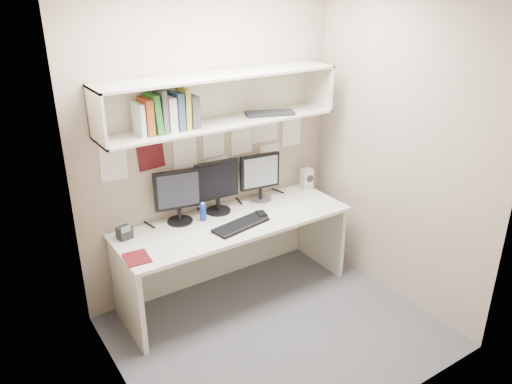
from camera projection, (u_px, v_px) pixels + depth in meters
floor at (277, 332)px, 3.98m from camera, size 2.40×2.00×0.01m
wall_back at (211, 144)px, 4.23m from camera, size 2.40×0.02×2.60m
wall_front at (389, 238)px, 2.70m from camera, size 2.40×0.02×2.60m
wall_left at (111, 224)px, 2.86m from camera, size 0.02×2.00×2.60m
wall_right at (399, 151)px, 4.07m from camera, size 0.02×2.00×2.60m
desk at (234, 257)px, 4.33m from camera, size 2.00×0.70×0.73m
overhead_hutch at (218, 98)px, 3.96m from camera, size 2.00×0.38×0.40m
pinned_papers at (212, 150)px, 4.25m from camera, size 1.92×0.01×0.48m
monitor_left at (178, 194)px, 4.06m from camera, size 0.39×0.21×0.45m
monitor_center at (217, 185)px, 4.24m from camera, size 0.40×0.22×0.46m
monitor_right at (260, 175)px, 4.47m from camera, size 0.38×0.21×0.44m
keyboard at (241, 225)px, 4.07m from camera, size 0.52×0.26×0.02m
mouse at (262, 214)px, 4.24m from camera, size 0.09×0.13×0.03m
speaker at (307, 179)px, 4.78m from camera, size 0.11×0.12×0.20m
blue_bottle at (203, 212)px, 4.15m from camera, size 0.05×0.05×0.16m
maroon_notebook at (137, 258)px, 3.60m from camera, size 0.19×0.22×0.01m
desk_phone at (125, 233)px, 3.87m from camera, size 0.12×0.11×0.13m
book_stack at (167, 113)px, 3.71m from camera, size 0.47×0.20×0.32m
hutch_tray at (270, 113)px, 4.19m from camera, size 0.43×0.29×0.03m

